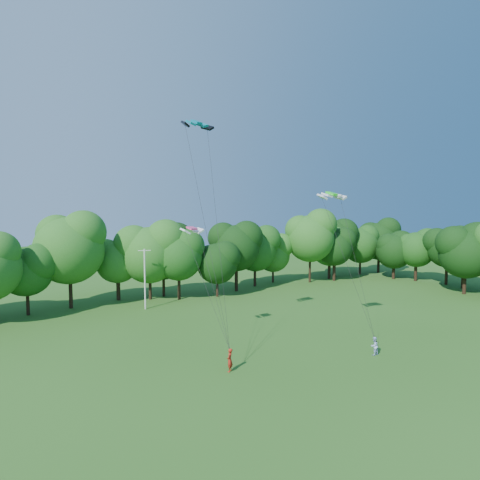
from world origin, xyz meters
TOP-DOWN VIEW (x-y plane):
  - ground at (0.00, 0.00)m, footprint 160.00×160.00m
  - utility_pole at (-4.66, 31.49)m, footprint 1.53×0.56m
  - kite_flyer_left at (-4.73, 8.91)m, footprint 0.78×0.78m
  - kite_flyer_right at (7.85, 5.38)m, footprint 0.79×0.62m
  - kite_teal at (-4.84, 14.60)m, footprint 2.87×1.46m
  - kite_green at (7.54, 10.56)m, footprint 2.88×1.54m
  - kite_pink at (-5.06, 15.30)m, footprint 2.16×1.24m
  - tree_back_center at (0.02, 37.64)m, footprint 8.12×8.12m
  - tree_back_east at (32.46, 36.06)m, footprint 8.01×8.01m
  - tree_flank_east at (44.83, 17.69)m, footprint 7.47×7.47m

SIDE VIEW (x-z plane):
  - ground at x=0.00m, z-range 0.00..0.00m
  - kite_flyer_right at x=7.85m, z-range 0.00..1.62m
  - kite_flyer_left at x=-4.73m, z-range 0.00..1.83m
  - utility_pole at x=-4.66m, z-range 0.12..8.01m
  - tree_flank_east at x=44.83m, z-range 1.35..12.21m
  - tree_back_east at x=32.46m, z-range 1.45..13.11m
  - tree_back_center at x=0.02m, z-range 1.47..13.29m
  - kite_pink at x=-5.06m, z-range 10.93..11.26m
  - kite_green at x=7.54m, z-range 14.13..14.61m
  - kite_teal at x=-4.84m, z-range 20.14..20.77m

